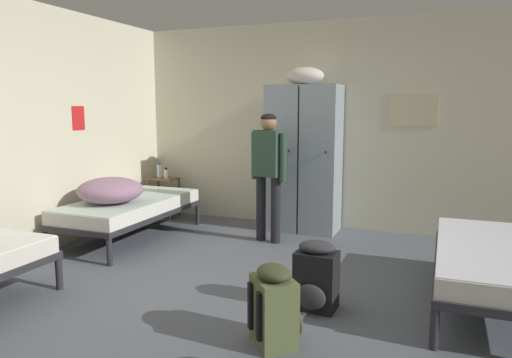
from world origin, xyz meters
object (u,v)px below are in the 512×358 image
at_px(backpack_olive, 275,307).
at_px(person_traveler, 268,165).
at_px(locker_bank, 304,155).
at_px(lotion_bottle, 166,174).
at_px(bed_right, 495,260).
at_px(water_bottle, 159,171).
at_px(shelf_unit, 164,193).
at_px(bedding_heap, 110,190).
at_px(backpack_black, 316,277).
at_px(bed_left_rear, 130,208).

bearing_deg(backpack_olive, person_traveler, 111.18).
bearing_deg(locker_bank, lotion_bottle, -178.03).
bearing_deg(locker_bank, bed_right, -40.25).
distance_m(bed_right, water_bottle, 4.60).
relative_size(shelf_unit, bedding_heap, 0.76).
xyz_separation_m(water_bottle, backpack_black, (2.93, -2.34, -0.41)).
distance_m(locker_bank, water_bottle, 2.17).
distance_m(bed_left_rear, bedding_heap, 0.39).
bearing_deg(bed_right, bed_left_rear, 171.46).
bearing_deg(bed_right, water_bottle, 157.48).
relative_size(bed_left_rear, water_bottle, 8.60).
xyz_separation_m(bedding_heap, backpack_black, (2.65, -0.89, -0.38)).
height_order(bedding_heap, backpack_black, bedding_heap).
bearing_deg(backpack_black, lotion_bottle, 140.66).
bearing_deg(locker_bank, shelf_unit, -179.20).
xyz_separation_m(bedding_heap, lotion_bottle, (-0.14, 1.39, 0.00)).
xyz_separation_m(bedding_heap, backpack_olive, (2.54, -1.54, -0.38)).
height_order(shelf_unit, bed_right, shelf_unit).
bearing_deg(water_bottle, bedding_heap, -78.89).
bearing_deg(backpack_olive, locker_bank, 102.59).
relative_size(locker_bank, shelf_unit, 3.63).
bearing_deg(water_bottle, person_traveler, -19.14).
bearing_deg(water_bottle, lotion_bottle, -21.80).
relative_size(shelf_unit, lotion_bottle, 3.56).
bearing_deg(locker_bank, water_bottle, -179.77).
bearing_deg(bed_right, bedding_heap, 175.63).
bearing_deg(person_traveler, shelf_unit, 160.65).
bearing_deg(backpack_olive, lotion_bottle, 132.34).
bearing_deg(bed_left_rear, backpack_olive, -36.18).
distance_m(water_bottle, backpack_olive, 4.13).
bearing_deg(bed_left_rear, water_bottle, 105.75).
relative_size(person_traveler, lotion_bottle, 9.39).
bearing_deg(backpack_olive, backpack_black, 80.33).
bearing_deg(bed_right, lotion_bottle, 157.45).
relative_size(bed_right, water_bottle, 8.60).
height_order(shelf_unit, backpack_olive, shelf_unit).
xyz_separation_m(bed_right, person_traveler, (-2.32, 1.09, 0.53)).
bearing_deg(locker_bank, person_traveler, -108.87).
relative_size(person_traveler, backpack_olive, 2.74).
relative_size(bedding_heap, person_traveler, 0.50).
distance_m(person_traveler, backpack_olive, 2.58).
bearing_deg(lotion_bottle, locker_bank, 1.97).
relative_size(locker_bank, bed_left_rear, 1.09).
distance_m(locker_bank, bed_right, 2.79).
xyz_separation_m(bed_left_rear, person_traveler, (1.59, 0.50, 0.53)).
distance_m(shelf_unit, backpack_black, 3.68).
bearing_deg(lotion_bottle, water_bottle, 158.20).
relative_size(shelf_unit, person_traveler, 0.38).
height_order(bed_left_rear, backpack_black, backpack_black).
xyz_separation_m(shelf_unit, backpack_black, (2.85, -2.32, -0.09)).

